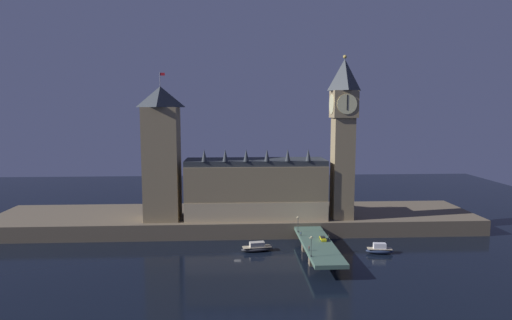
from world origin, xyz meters
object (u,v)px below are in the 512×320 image
pedestrian_mid_walk (329,237)px  street_lamp_far (298,222)px  street_lamp_near (311,244)px  boat_downstream (379,250)px  clock_tower (343,133)px  victoria_tower (162,153)px  pedestrian_near_rail (309,248)px  car_southbound_trail (323,239)px  pedestrian_far_rail (301,234)px  boat_upstream (257,248)px

pedestrian_mid_walk → street_lamp_far: size_ratio=0.28×
street_lamp_near → boat_downstream: size_ratio=0.67×
clock_tower → boat_downstream: size_ratio=6.65×
pedestrian_mid_walk → clock_tower: bearing=66.7°
victoria_tower → boat_downstream: size_ratio=5.97×
clock_tower → victoria_tower: size_ratio=1.11×
pedestrian_near_rail → street_lamp_near: size_ratio=0.26×
car_southbound_trail → pedestrian_near_rail: pedestrian_near_rail is taller
boat_downstream → pedestrian_far_rail: bearing=167.2°
victoria_tower → street_lamp_near: bearing=-40.5°
pedestrian_far_rail → street_lamp_near: bearing=-90.9°
clock_tower → victoria_tower: clock_tower is taller
pedestrian_near_rail → street_lamp_far: street_lamp_far is taller
victoria_tower → car_southbound_trail: victoria_tower is taller
pedestrian_mid_walk → pedestrian_far_rail: bearing=150.4°
clock_tower → victoria_tower: bearing=177.9°
clock_tower → pedestrian_near_rail: 58.82m
victoria_tower → street_lamp_near: 79.20m
car_southbound_trail → pedestrian_near_rail: (-7.36, -11.92, 0.30)m
boat_upstream → boat_downstream: size_ratio=1.24×
car_southbound_trail → pedestrian_far_rail: pedestrian_far_rail is taller
victoria_tower → street_lamp_far: size_ratio=9.82×
boat_downstream → pedestrian_near_rail: bearing=-158.3°
pedestrian_far_rail → street_lamp_far: size_ratio=0.25×
pedestrian_near_rail → boat_downstream: (29.24, 11.63, -4.99)m
street_lamp_far → boat_upstream: size_ratio=0.49×
street_lamp_far → car_southbound_trail: bearing=-55.7°
victoria_tower → car_southbound_trail: size_ratio=13.51×
car_southbound_trail → boat_downstream: 22.38m
pedestrian_mid_walk → victoria_tower: bearing=156.1°
clock_tower → car_southbound_trail: 49.22m
street_lamp_far → boat_downstream: street_lamp_far is taller
street_lamp_far → boat_upstream: street_lamp_far is taller
pedestrian_near_rail → victoria_tower: bearing=143.5°
clock_tower → boat_upstream: (-38.66, -22.49, -43.16)m
street_lamp_near → car_southbound_trail: bearing=66.8°
car_southbound_trail → street_lamp_far: (-7.76, 11.37, 3.39)m
car_southbound_trail → boat_upstream: bearing=168.3°
boat_downstream → victoria_tower: bearing=160.4°
victoria_tower → street_lamp_far: bearing=-18.6°
clock_tower → pedestrian_far_rail: size_ratio=44.35×
clock_tower → boat_upstream: size_ratio=5.38×
pedestrian_near_rail → pedestrian_far_rail: size_ratio=1.14×
victoria_tower → car_southbound_trail: (64.67, -30.52, -29.71)m
boat_downstream → street_lamp_near: bearing=-149.0°
boat_upstream → car_southbound_trail: bearing=-11.7°
clock_tower → street_lamp_near: size_ratio=9.97×
victoria_tower → pedestrian_far_rail: size_ratio=39.83×
street_lamp_near → pedestrian_mid_walk: bearing=61.6°
pedestrian_near_rail → boat_upstream: pedestrian_near_rail is taller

